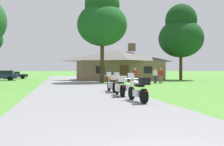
% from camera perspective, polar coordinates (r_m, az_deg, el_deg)
% --- Properties ---
extents(ground_plane, '(500.00, 500.00, 0.00)m').
position_cam_1_polar(ground_plane, '(23.11, -7.83, -3.03)').
color(ground_plane, '#4C8433').
extents(asphalt_driveway, '(6.40, 80.00, 0.06)m').
position_cam_1_polar(asphalt_driveway, '(21.11, -7.48, -3.31)').
color(asphalt_driveway, slate).
rests_on(asphalt_driveway, ground).
extents(motorcycle_white_nearest_to_camera, '(0.70, 2.08, 1.30)m').
position_cam_1_polar(motorcycle_white_nearest_to_camera, '(11.97, 5.78, -3.57)').
color(motorcycle_white_nearest_to_camera, black).
rests_on(motorcycle_white_nearest_to_camera, asphalt_driveway).
extents(motorcycle_red_second_in_row, '(0.73, 2.08, 1.30)m').
position_cam_1_polar(motorcycle_red_second_in_row, '(14.57, 1.86, -2.84)').
color(motorcycle_red_second_in_row, black).
rests_on(motorcycle_red_second_in_row, asphalt_driveway).
extents(motorcycle_orange_farthest_in_row, '(0.77, 2.08, 1.30)m').
position_cam_1_polar(motorcycle_orange_farthest_in_row, '(17.16, 0.14, -2.30)').
color(motorcycle_orange_farthest_in_row, black).
rests_on(motorcycle_orange_farthest_in_row, asphalt_driveway).
extents(stone_lodge, '(11.95, 8.01, 5.29)m').
position_cam_1_polar(stone_lodge, '(37.69, 1.32, 1.87)').
color(stone_lodge, brown).
rests_on(stone_lodge, ground).
extents(bystander_red_shirt_near_lodge, '(0.55, 0.26, 1.67)m').
position_cam_1_polar(bystander_red_shirt_near_lodge, '(28.86, 4.96, -0.43)').
color(bystander_red_shirt_near_lodge, '#75664C').
rests_on(bystander_red_shirt_near_lodge, ground).
extents(bystander_red_shirt_beside_signpost, '(0.53, 0.32, 1.67)m').
position_cam_1_polar(bystander_red_shirt_beside_signpost, '(29.37, 10.46, -0.42)').
color(bystander_red_shirt_beside_signpost, '#75664C').
rests_on(bystander_red_shirt_beside_signpost, ground).
extents(bystander_white_shirt_by_tree, '(0.55, 0.24, 1.69)m').
position_cam_1_polar(bystander_white_shirt_by_tree, '(29.49, 9.31, -0.38)').
color(bystander_white_shirt_by_tree, navy).
rests_on(bystander_white_shirt_by_tree, ground).
extents(tree_right_of_lodge, '(6.48, 6.48, 11.06)m').
position_cam_1_polar(tree_right_of_lodge, '(40.12, 14.64, 8.30)').
color(tree_right_of_lodge, '#422D19').
rests_on(tree_right_of_lodge, ground).
extents(tree_by_lodge_front, '(5.75, 5.75, 11.14)m').
position_cam_1_polar(tree_by_lodge_front, '(31.05, -2.13, 11.57)').
color(tree_by_lodge_front, '#422D19').
rests_on(tree_by_lodge_front, ground).
extents(parked_navy_suv_far_left, '(4.71, 2.14, 1.40)m').
position_cam_1_polar(parked_navy_suv_far_left, '(39.60, -23.02, -0.39)').
color(parked_navy_suv_far_left, navy).
rests_on(parked_navy_suv_far_left, ground).
extents(parked_navy_sedan_far_left, '(4.48, 2.64, 1.20)m').
position_cam_1_polar(parked_navy_sedan_far_left, '(46.06, -20.42, -0.40)').
color(parked_navy_sedan_far_left, navy).
rests_on(parked_navy_sedan_far_left, ground).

